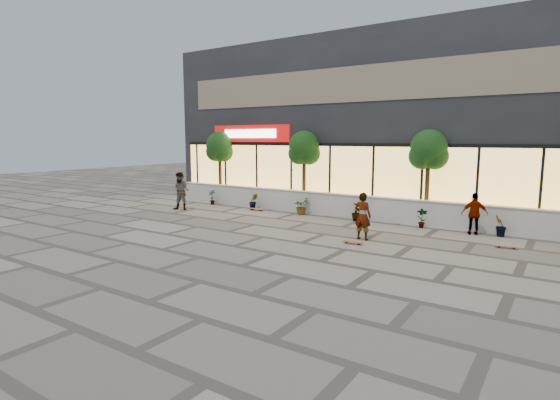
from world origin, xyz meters
The scene contains 18 objects.
ground centered at (0.00, 0.00, 0.00)m, with size 80.00×80.00×0.00m, color gray.
planter_wall centered at (0.00, 7.00, 0.52)m, with size 22.00×0.42×1.04m.
retail_building centered at (0.00, 12.49, 4.25)m, with size 24.00×9.17×8.50m.
shrub_a centered at (-8.50, 6.45, 0.41)m, with size 0.43×0.29×0.81m, color #133912.
shrub_b centered at (-5.70, 6.45, 0.41)m, with size 0.45×0.36×0.81m, color #133912.
shrub_c centered at (-2.90, 6.45, 0.41)m, with size 0.73×0.63×0.81m, color #133912.
shrub_d centered at (-0.10, 6.45, 0.41)m, with size 0.45×0.45×0.81m, color #133912.
shrub_e centered at (2.70, 6.45, 0.41)m, with size 0.43×0.29×0.81m, color #133912.
shrub_f centered at (5.50, 6.45, 0.41)m, with size 0.45×0.36×0.81m, color #133912.
tree_west centered at (-9.00, 7.70, 2.99)m, with size 1.60×1.50×3.92m.
tree_midwest centered at (-3.50, 7.70, 2.99)m, with size 1.60×1.50×3.92m.
tree_mideast centered at (2.50, 7.70, 2.99)m, with size 1.60×1.50×3.92m.
skater_center centered at (1.53, 3.25, 0.84)m, with size 0.61×0.40×1.69m, color white.
skater_left centered at (-8.51, 4.22, 0.94)m, with size 0.92×0.71×1.89m, color #896F58.
skater_right_near centered at (4.64, 6.30, 0.78)m, with size 0.92×0.38×1.56m, color silver.
skateboard_center centered at (1.52, 2.46, 0.07)m, with size 0.72×0.22×0.09m.
skateboard_left centered at (-5.34, 6.20, 0.08)m, with size 0.83×0.25×0.10m.
skateboard_right_near centered at (5.92, 4.69, 0.07)m, with size 0.71×0.28×0.08m.
Camera 1 is at (7.47, -10.88, 3.54)m, focal length 28.00 mm.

